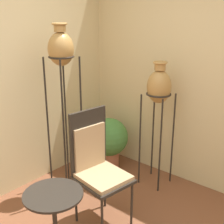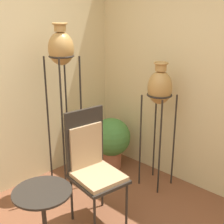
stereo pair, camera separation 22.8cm
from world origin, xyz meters
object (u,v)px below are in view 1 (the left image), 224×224
chair (97,163)px  potted_plant (109,140)px  vase_stand_tall (61,55)px  vase_stand_medium (159,89)px  side_table (55,217)px

chair → potted_plant: 1.11m
vase_stand_tall → vase_stand_medium: size_ratio=1.28×
potted_plant → vase_stand_medium: bearing=-84.2°
vase_stand_medium → chair: bearing=176.1°
vase_stand_medium → potted_plant: vase_stand_medium is taller
vase_stand_tall → chair: (-0.18, -0.65, -0.96)m
vase_stand_tall → vase_stand_medium: bearing=-42.1°
vase_stand_medium → side_table: bearing=-174.8°
chair → side_table: bearing=-154.5°
potted_plant → side_table: bearing=-152.6°
side_table → potted_plant: size_ratio=1.09×
chair → potted_plant: (0.90, 0.62, -0.24)m
vase_stand_medium → chair: (-0.97, 0.07, -0.56)m
vase_stand_tall → vase_stand_medium: (0.79, -0.71, -0.40)m
vase_stand_tall → chair: vase_stand_tall is taller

